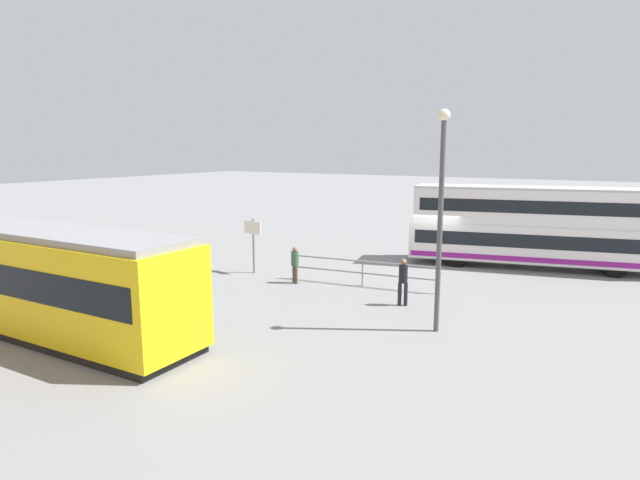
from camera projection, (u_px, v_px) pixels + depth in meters
ground_plane at (435, 264)px, 26.42m from camera, size 160.00×160.00×0.00m
double_decker_bus at (537, 227)px, 25.33m from camera, size 12.12×4.83×3.88m
tram_yellow at (12, 272)px, 17.21m from camera, size 14.70×2.70×3.29m
pedestrian_near_railing at (295, 262)px, 22.53m from camera, size 0.44×0.44×1.58m
pedestrian_crossing at (403, 279)px, 19.29m from camera, size 0.41×0.41×1.75m
pedestrian_railing at (363, 269)px, 22.11m from camera, size 6.33×0.81×1.08m
info_sign at (253, 235)px, 24.27m from camera, size 1.12×0.31×2.52m
street_lamp at (441, 205)px, 16.05m from camera, size 0.36×0.36×6.83m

